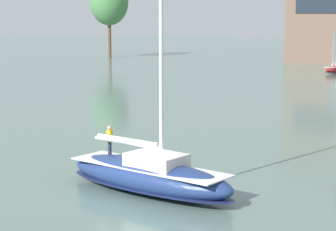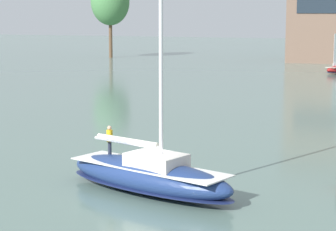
{
  "view_description": "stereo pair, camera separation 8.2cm",
  "coord_description": "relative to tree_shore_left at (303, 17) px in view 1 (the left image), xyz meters",
  "views": [
    {
      "loc": [
        12.01,
        -31.0,
        9.41
      ],
      "look_at": [
        0.0,
        3.0,
        3.64
      ],
      "focal_mm": 70.0,
      "sensor_mm": 36.0,
      "label": 1
    },
    {
      "loc": [
        12.08,
        -30.98,
        9.41
      ],
      "look_at": [
        0.0,
        3.0,
        3.64
      ],
      "focal_mm": 70.0,
      "sensor_mm": 36.0,
      "label": 2
    }
  ],
  "objects": [
    {
      "name": "tree_shore_center",
      "position": [
        -38.34,
        -3.12,
        3.03
      ],
      "size": [
        7.82,
        7.82,
        16.1
      ],
      "color": "brown",
      "rests_on": "ground"
    },
    {
      "name": "ground_plane",
      "position": [
        5.41,
        -94.28,
        -8.24
      ],
      "size": [
        400.0,
        400.0,
        0.0
      ],
      "primitive_type": "plane",
      "color": "slate"
    },
    {
      "name": "tree_shore_left",
      "position": [
        0.0,
        0.0,
        0.0
      ],
      "size": [
        5.72,
        5.72,
        11.77
      ],
      "color": "brown",
      "rests_on": "ground"
    },
    {
      "name": "sailboat_main",
      "position": [
        5.43,
        -94.28,
        -7.26
      ],
      "size": [
        10.9,
        6.22,
        14.45
      ],
      "color": "navy",
      "rests_on": "ground"
    }
  ]
}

